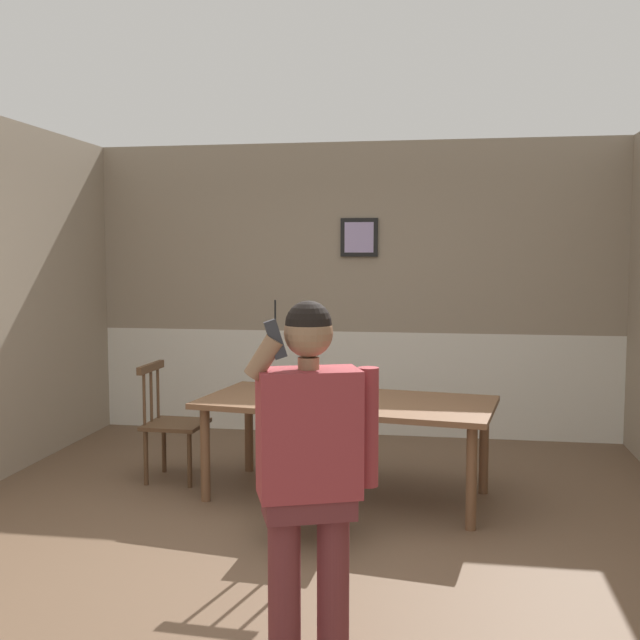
# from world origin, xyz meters

# --- Properties ---
(ground_plane) EXTENTS (6.60, 6.60, 0.00)m
(ground_plane) POSITION_xyz_m (0.00, 0.00, 0.00)
(ground_plane) COLOR brown
(room_back_partition) EXTENTS (5.21, 0.17, 2.84)m
(room_back_partition) POSITION_xyz_m (0.00, 3.00, 1.37)
(room_back_partition) COLOR gray
(room_back_partition) RESTS_ON ground_plane
(dining_table) EXTENTS (2.21, 1.30, 0.72)m
(dining_table) POSITION_xyz_m (0.19, 1.00, 0.65)
(dining_table) COLOR brown
(dining_table) RESTS_ON ground_plane
(chair_near_window) EXTENTS (0.46, 0.46, 0.92)m
(chair_near_window) POSITION_xyz_m (-1.23, 1.21, 0.46)
(chair_near_window) COLOR #513823
(chair_near_window) RESTS_ON ground_plane
(chair_by_doorway) EXTENTS (0.51, 0.51, 1.00)m
(chair_by_doorway) POSITION_xyz_m (0.06, 0.12, 0.47)
(chair_by_doorway) COLOR black
(chair_by_doorway) RESTS_ON ground_plane
(person_figure) EXTENTS (0.54, 0.36, 1.59)m
(person_figure) POSITION_xyz_m (0.32, -1.31, 0.90)
(person_figure) COLOR brown
(person_figure) RESTS_ON ground_plane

